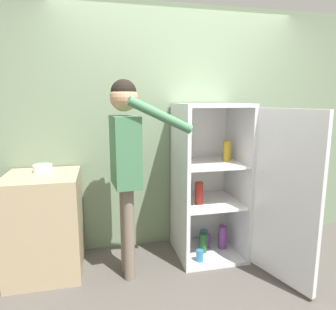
# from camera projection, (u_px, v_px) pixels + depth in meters

# --- Properties ---
(ground_plane) EXTENTS (12.00, 12.00, 0.00)m
(ground_plane) POSITION_uv_depth(u_px,v_px,m) (205.00, 290.00, 2.53)
(ground_plane) COLOR #4C4742
(wall_back) EXTENTS (7.00, 0.06, 2.55)m
(wall_back) POSITION_uv_depth(u_px,v_px,m) (177.00, 129.00, 3.24)
(wall_back) COLOR gray
(wall_back) RESTS_ON ground_plane
(refrigerator) EXTENTS (0.89, 1.28, 1.55)m
(refrigerator) POSITION_uv_depth(u_px,v_px,m) (221.00, 184.00, 2.97)
(refrigerator) COLOR silver
(refrigerator) RESTS_ON ground_plane
(person) EXTENTS (0.68, 0.50, 1.75)m
(person) POSITION_uv_depth(u_px,v_px,m) (126.00, 151.00, 2.57)
(person) COLOR #726656
(person) RESTS_ON ground_plane
(counter) EXTENTS (0.64, 0.64, 0.93)m
(counter) POSITION_uv_depth(u_px,v_px,m) (45.00, 224.00, 2.74)
(counter) COLOR tan
(counter) RESTS_ON ground_plane
(bowl) EXTENTS (0.17, 0.17, 0.07)m
(bowl) POSITION_uv_depth(u_px,v_px,m) (43.00, 168.00, 2.76)
(bowl) COLOR white
(bowl) RESTS_ON counter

